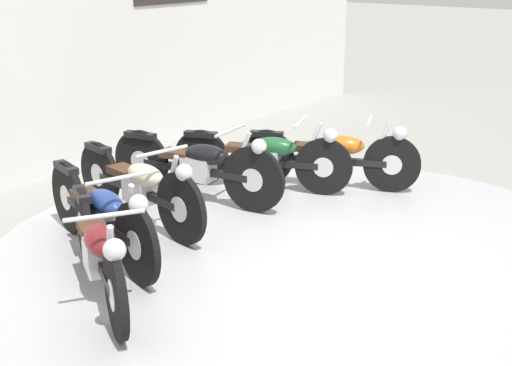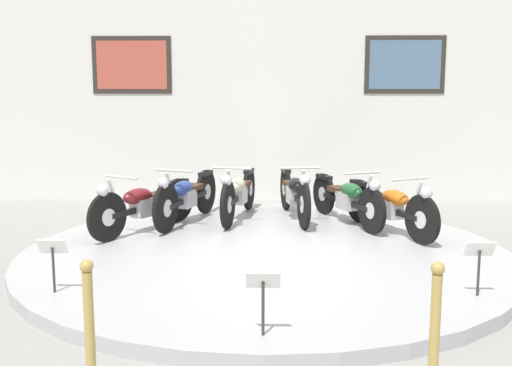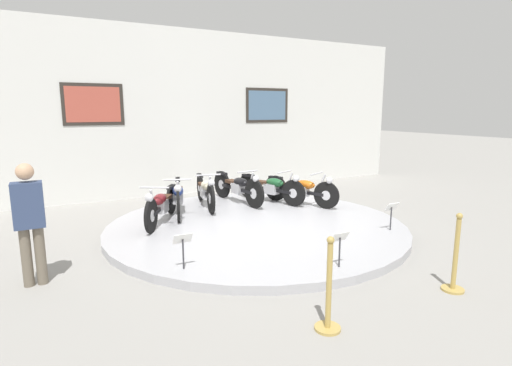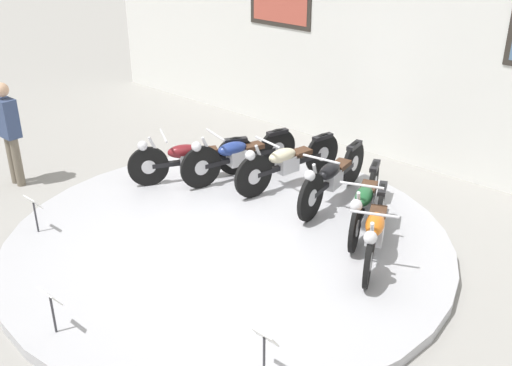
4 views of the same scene
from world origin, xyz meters
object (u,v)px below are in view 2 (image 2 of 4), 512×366
object	(u,v)px
motorcycle_maroon	(143,204)
motorcycle_blue	(186,195)
motorcycle_cream	(238,192)
motorcycle_orange	(390,205)
motorcycle_green	(348,197)
motorcycle_black	(295,192)
info_placard_front_right	(479,256)
info_placard_front_left	(53,254)
info_placard_front_centre	(263,289)

from	to	relation	value
motorcycle_maroon	motorcycle_blue	bearing A→B (deg)	47.48
motorcycle_blue	motorcycle_cream	size ratio (longest dim) A/B	0.98
motorcycle_blue	motorcycle_orange	world-z (taller)	motorcycle_blue
motorcycle_green	motorcycle_orange	size ratio (longest dim) A/B	1.02
motorcycle_black	info_placard_front_right	world-z (taller)	motorcycle_black
motorcycle_cream	motorcycle_black	xyz separation A→B (m)	(0.81, 0.00, 0.01)
motorcycle_maroon	info_placard_front_right	size ratio (longest dim) A/B	3.34
motorcycle_black	motorcycle_orange	size ratio (longest dim) A/B	1.11
motorcycle_black	info_placard_front_left	world-z (taller)	motorcycle_black
motorcycle_cream	motorcycle_orange	distance (m)	2.18
motorcycle_maroon	motorcycle_cream	world-z (taller)	motorcycle_cream
info_placard_front_centre	info_placard_front_right	world-z (taller)	same
motorcycle_maroon	motorcycle_black	world-z (taller)	motorcycle_black
motorcycle_cream	motorcycle_black	distance (m)	0.81
motorcycle_maroon	info_placard_front_centre	bearing A→B (deg)	-64.11
info_placard_front_centre	motorcycle_blue	bearing A→B (deg)	106.20
motorcycle_black	info_placard_front_centre	world-z (taller)	motorcycle_black
motorcycle_cream	motorcycle_orange	size ratio (longest dim) A/B	1.10
motorcycle_maroon	motorcycle_green	xyz separation A→B (m)	(2.74, 0.54, -0.00)
motorcycle_orange	info_placard_front_left	bearing A→B (deg)	-146.02
motorcycle_orange	info_placard_front_left	size ratio (longest dim) A/B	3.50
motorcycle_maroon	info_placard_front_centre	xyz separation A→B (m)	(1.62, -3.33, -0.01)
motorcycle_blue	info_placard_front_right	size ratio (longest dim) A/B	3.78
motorcycle_maroon	motorcycle_blue	world-z (taller)	motorcycle_blue
motorcycle_maroon	info_placard_front_right	world-z (taller)	motorcycle_maroon
motorcycle_cream	motorcycle_green	xyz separation A→B (m)	(1.53, -0.30, -0.02)
motorcycle_cream	motorcycle_green	bearing A→B (deg)	-11.10
motorcycle_maroon	motorcycle_blue	xyz separation A→B (m)	(0.49, 0.54, 0.02)
motorcycle_cream	motorcycle_blue	bearing A→B (deg)	-157.35
info_placard_front_centre	info_placard_front_left	bearing A→B (deg)	154.29
motorcycle_green	motorcycle_maroon	bearing A→B (deg)	-168.95
info_placard_front_centre	motorcycle_maroon	bearing A→B (deg)	115.89
motorcycle_maroon	info_placard_front_centre	distance (m)	3.70
motorcycle_maroon	motorcycle_green	size ratio (longest dim) A/B	0.93
motorcycle_orange	info_placard_front_centre	bearing A→B (deg)	-115.85
info_placard_front_right	motorcycle_green	bearing A→B (deg)	105.46
info_placard_front_left	motorcycle_cream	bearing A→B (deg)	64.62
motorcycle_green	info_placard_front_left	world-z (taller)	motorcycle_green
motorcycle_blue	motorcycle_green	world-z (taller)	motorcycle_blue
motorcycle_orange	info_placard_front_left	distance (m)	4.28
motorcycle_cream	info_placard_front_left	xyz separation A→B (m)	(-1.53, -3.23, -0.02)
motorcycle_black	motorcycle_blue	bearing A→B (deg)	-168.88
motorcycle_green	info_placard_front_centre	xyz separation A→B (m)	(-1.13, -3.86, -0.01)
motorcycle_black	info_placard_front_centre	size ratio (longest dim) A/B	3.90
info_placard_front_left	info_placard_front_centre	world-z (taller)	same
motorcycle_cream	info_placard_front_left	distance (m)	3.58
info_placard_front_left	info_placard_front_right	xyz separation A→B (m)	(3.88, 0.00, 0.00)
motorcycle_blue	info_placard_front_left	distance (m)	3.04
motorcycle_green	info_placard_front_centre	distance (m)	4.02
motorcycle_blue	motorcycle_black	distance (m)	1.56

